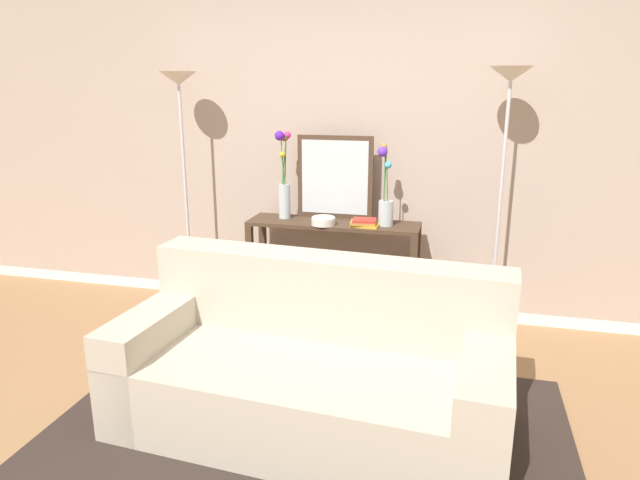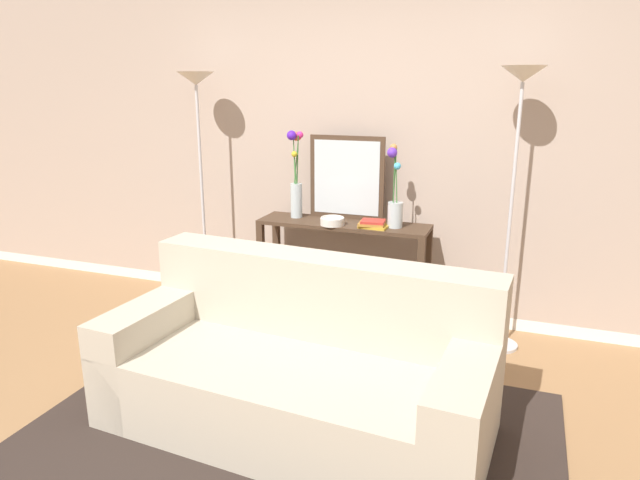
{
  "view_description": "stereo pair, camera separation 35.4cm",
  "coord_description": "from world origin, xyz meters",
  "px_view_note": "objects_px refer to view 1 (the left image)",
  "views": [
    {
      "loc": [
        0.78,
        -2.42,
        1.81
      ],
      "look_at": [
        -0.06,
        0.89,
        0.86
      ],
      "focal_mm": 31.85,
      "sensor_mm": 36.0,
      "label": 1
    },
    {
      "loc": [
        1.12,
        -2.31,
        1.81
      ],
      "look_at": [
        -0.06,
        0.89,
        0.86
      ],
      "focal_mm": 31.85,
      "sensor_mm": 36.0,
      "label": 2
    }
  ],
  "objects_px": {
    "floor_lamp_right": "(506,131)",
    "wall_mirror": "(335,177)",
    "book_row_under_console": "(291,309)",
    "fruit_bowl": "(323,221)",
    "console_table": "(333,254)",
    "vase_tall_flowers": "(284,181)",
    "floor_lamp_left": "(181,127)",
    "vase_short_flowers": "(385,200)",
    "book_stack": "(364,223)",
    "couch": "(312,372)"
  },
  "relations": [
    {
      "from": "vase_short_flowers",
      "to": "floor_lamp_right",
      "type": "bearing_deg",
      "value": -1.77
    },
    {
      "from": "console_table",
      "to": "book_row_under_console",
      "type": "relative_size",
      "value": 3.44
    },
    {
      "from": "floor_lamp_right",
      "to": "book_stack",
      "type": "xyz_separation_m",
      "value": [
        -0.93,
        -0.04,
        -0.68
      ]
    },
    {
      "from": "wall_mirror",
      "to": "book_stack",
      "type": "relative_size",
      "value": 2.86
    },
    {
      "from": "console_table",
      "to": "book_row_under_console",
      "type": "xyz_separation_m",
      "value": [
        -0.34,
        0.0,
        -0.49
      ]
    },
    {
      "from": "couch",
      "to": "vase_tall_flowers",
      "type": "xyz_separation_m",
      "value": [
        -0.6,
        1.43,
        0.77
      ]
    },
    {
      "from": "couch",
      "to": "vase_tall_flowers",
      "type": "bearing_deg",
      "value": 112.77
    },
    {
      "from": "floor_lamp_right",
      "to": "wall_mirror",
      "type": "distance_m",
      "value": 1.27
    },
    {
      "from": "book_stack",
      "to": "fruit_bowl",
      "type": "bearing_deg",
      "value": -174.64
    },
    {
      "from": "couch",
      "to": "vase_tall_flowers",
      "type": "height_order",
      "value": "vase_tall_flowers"
    },
    {
      "from": "wall_mirror",
      "to": "book_stack",
      "type": "distance_m",
      "value": 0.45
    },
    {
      "from": "wall_mirror",
      "to": "book_stack",
      "type": "height_order",
      "value": "wall_mirror"
    },
    {
      "from": "book_stack",
      "to": "book_row_under_console",
      "type": "bearing_deg",
      "value": 172.87
    },
    {
      "from": "fruit_bowl",
      "to": "wall_mirror",
      "type": "bearing_deg",
      "value": 82.95
    },
    {
      "from": "floor_lamp_left",
      "to": "vase_short_flowers",
      "type": "xyz_separation_m",
      "value": [
        1.57,
        0.02,
        -0.49
      ]
    },
    {
      "from": "couch",
      "to": "floor_lamp_left",
      "type": "height_order",
      "value": "floor_lamp_left"
    },
    {
      "from": "vase_short_flowers",
      "to": "book_stack",
      "type": "height_order",
      "value": "vase_short_flowers"
    },
    {
      "from": "book_row_under_console",
      "to": "floor_lamp_right",
      "type": "bearing_deg",
      "value": -1.39
    },
    {
      "from": "floor_lamp_left",
      "to": "fruit_bowl",
      "type": "distance_m",
      "value": 1.31
    },
    {
      "from": "vase_tall_flowers",
      "to": "vase_short_flowers",
      "type": "distance_m",
      "value": 0.79
    },
    {
      "from": "floor_lamp_left",
      "to": "book_stack",
      "type": "height_order",
      "value": "floor_lamp_left"
    },
    {
      "from": "book_row_under_console",
      "to": "couch",
      "type": "bearing_deg",
      "value": -68.66
    },
    {
      "from": "console_table",
      "to": "book_stack",
      "type": "relative_size",
      "value": 5.87
    },
    {
      "from": "vase_tall_flowers",
      "to": "console_table",
      "type": "bearing_deg",
      "value": -5.62
    },
    {
      "from": "vase_tall_flowers",
      "to": "fruit_bowl",
      "type": "distance_m",
      "value": 0.45
    },
    {
      "from": "couch",
      "to": "vase_short_flowers",
      "type": "relative_size",
      "value": 3.5
    },
    {
      "from": "wall_mirror",
      "to": "vase_tall_flowers",
      "type": "relative_size",
      "value": 0.95
    },
    {
      "from": "fruit_bowl",
      "to": "book_row_under_console",
      "type": "bearing_deg",
      "value": 160.51
    },
    {
      "from": "floor_lamp_right",
      "to": "vase_short_flowers",
      "type": "distance_m",
      "value": 0.94
    },
    {
      "from": "couch",
      "to": "console_table",
      "type": "relative_size",
      "value": 1.62
    },
    {
      "from": "console_table",
      "to": "floor_lamp_left",
      "type": "xyz_separation_m",
      "value": [
        -1.18,
        -0.04,
        0.93
      ]
    },
    {
      "from": "console_table",
      "to": "vase_short_flowers",
      "type": "height_order",
      "value": "vase_short_flowers"
    },
    {
      "from": "console_table",
      "to": "wall_mirror",
      "type": "height_order",
      "value": "wall_mirror"
    },
    {
      "from": "floor_lamp_right",
      "to": "wall_mirror",
      "type": "bearing_deg",
      "value": 171.65
    },
    {
      "from": "floor_lamp_left",
      "to": "floor_lamp_right",
      "type": "xyz_separation_m",
      "value": [
        2.36,
        0.0,
        0.02
      ]
    },
    {
      "from": "wall_mirror",
      "to": "book_row_under_console",
      "type": "bearing_deg",
      "value": -156.23
    },
    {
      "from": "vase_tall_flowers",
      "to": "wall_mirror",
      "type": "bearing_deg",
      "value": 15.07
    },
    {
      "from": "book_row_under_console",
      "to": "fruit_bowl",
      "type": "bearing_deg",
      "value": -19.49
    },
    {
      "from": "couch",
      "to": "console_table",
      "type": "distance_m",
      "value": 1.43
    },
    {
      "from": "console_table",
      "to": "vase_tall_flowers",
      "type": "distance_m",
      "value": 0.67
    },
    {
      "from": "floor_lamp_left",
      "to": "console_table",
      "type": "bearing_deg",
      "value": 1.78
    },
    {
      "from": "wall_mirror",
      "to": "vase_short_flowers",
      "type": "xyz_separation_m",
      "value": [
        0.41,
        -0.15,
        -0.12
      ]
    },
    {
      "from": "book_stack",
      "to": "book_row_under_console",
      "type": "height_order",
      "value": "book_stack"
    },
    {
      "from": "vase_tall_flowers",
      "to": "fruit_bowl",
      "type": "xyz_separation_m",
      "value": [
        0.34,
        -0.14,
        -0.26
      ]
    },
    {
      "from": "fruit_bowl",
      "to": "book_stack",
      "type": "relative_size",
      "value": 0.81
    },
    {
      "from": "couch",
      "to": "vase_short_flowers",
      "type": "distance_m",
      "value": 1.55
    },
    {
      "from": "couch",
      "to": "floor_lamp_left",
      "type": "distance_m",
      "value": 2.27
    },
    {
      "from": "book_stack",
      "to": "vase_tall_flowers",
      "type": "bearing_deg",
      "value": 170.1
    },
    {
      "from": "couch",
      "to": "book_row_under_console",
      "type": "xyz_separation_m",
      "value": [
        -0.54,
        1.39,
        -0.25
      ]
    },
    {
      "from": "vase_tall_flowers",
      "to": "floor_lamp_left",
      "type": "bearing_deg",
      "value": -174.51
    }
  ]
}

